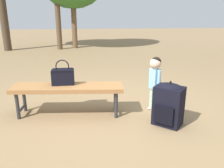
# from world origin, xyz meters

# --- Properties ---
(ground_plane) EXTENTS (40.00, 40.00, 0.00)m
(ground_plane) POSITION_xyz_m (0.00, 0.00, 0.00)
(ground_plane) COLOR #8C704C
(ground_plane) RESTS_ON ground
(park_bench) EXTENTS (1.63, 0.54, 0.45)m
(park_bench) POSITION_xyz_m (-0.61, 0.13, 0.39)
(park_bench) COLOR #9E6B3D
(park_bench) RESTS_ON ground
(handbag) EXTENTS (0.32, 0.19, 0.37)m
(handbag) POSITION_xyz_m (-0.68, 0.21, 0.58)
(handbag) COLOR black
(handbag) RESTS_ON park_bench
(child_standing) EXTENTS (0.17, 0.21, 0.84)m
(child_standing) POSITION_xyz_m (0.69, 0.14, 0.56)
(child_standing) COLOR #B2D8B2
(child_standing) RESTS_ON ground
(backpack_large) EXTENTS (0.45, 0.44, 0.62)m
(backpack_large) POSITION_xyz_m (0.74, -0.35, 0.31)
(backpack_large) COLOR black
(backpack_large) RESTS_ON ground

